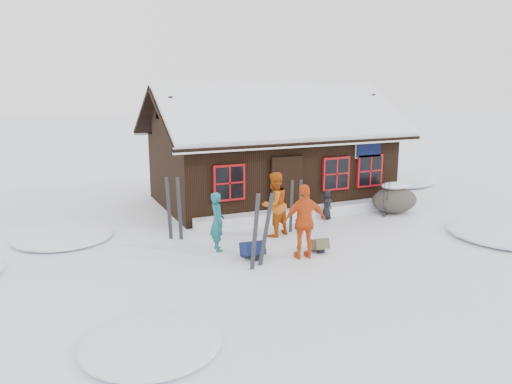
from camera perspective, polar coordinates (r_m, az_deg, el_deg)
ground at (r=14.13m, az=4.75°, el=-5.74°), size 120.00×120.00×0.00m
mountain_hut at (r=18.76m, az=1.57°, el=3.77°), size 8.90×6.09×4.42m
snow_drift at (r=16.66m, az=5.59°, el=-2.30°), size 7.60×0.60×0.35m
snow_mounds at (r=16.46m, az=6.70°, el=-3.15°), size 20.60×13.20×0.48m
skier_teal at (r=13.26m, az=-4.44°, el=-3.38°), size 0.43×0.61×1.58m
skier_orange_left at (r=14.42m, az=2.11°, el=-1.43°), size 1.11×0.99×1.89m
skier_orange_right at (r=12.65m, az=5.59°, el=-3.39°), size 1.19×0.65×1.92m
skier_crouched at (r=16.47m, az=8.09°, el=-1.43°), size 0.56×0.52×0.97m
boulder at (r=17.75m, az=15.54°, el=-0.78°), size 1.63×1.22×0.95m
ski_pair_left at (r=12.03m, az=0.53°, el=-4.52°), size 0.68×0.21×1.87m
ski_pair_mid at (r=14.31m, az=-9.34°, el=-1.96°), size 0.42×0.26×1.86m
ski_pair_right at (r=14.92m, az=4.55°, el=-1.70°), size 0.41×0.10×1.63m
ski_poles at (r=17.04m, az=14.56°, el=-0.93°), size 0.22×0.11×1.24m
backpack_blue at (r=12.78m, az=-0.41°, el=-6.84°), size 0.54×0.68×0.36m
backpack_olive at (r=13.37m, az=7.16°, el=-6.23°), size 0.42×0.53×0.28m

